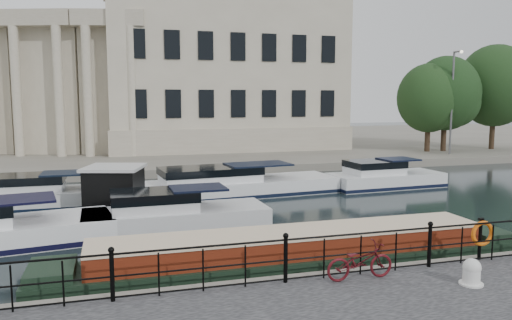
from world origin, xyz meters
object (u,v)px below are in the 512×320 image
Objects in this scene: bicycle at (360,261)px; mooring_bollard at (472,272)px; life_ring_post at (482,234)px; narrowboat at (293,259)px; harbour_hut at (115,193)px.

bicycle reaches higher than mooring_bollard.
mooring_bollard is at bearing -114.04° from bicycle.
narrowboat is (-4.70, 2.06, -0.91)m from life_ring_post.
life_ring_post is at bearing 43.92° from mooring_bollard.
life_ring_post reaches higher than bicycle.
bicycle is 0.12× the size of narrowboat.
life_ring_post is at bearing -23.55° from narrowboat.
mooring_bollard is 0.17× the size of harbour_hut.
life_ring_post is (1.51, 1.46, 0.43)m from mooring_bollard.
bicycle is 2.66m from narrowboat.
mooring_bollard is at bearing -47.70° from narrowboat.
narrowboat is at bearing 132.21° from mooring_bollard.
harbour_hut is (-9.56, 10.74, -0.32)m from life_ring_post.
life_ring_post reaches higher than mooring_bollard.
mooring_bollard is 14.61m from harbour_hut.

